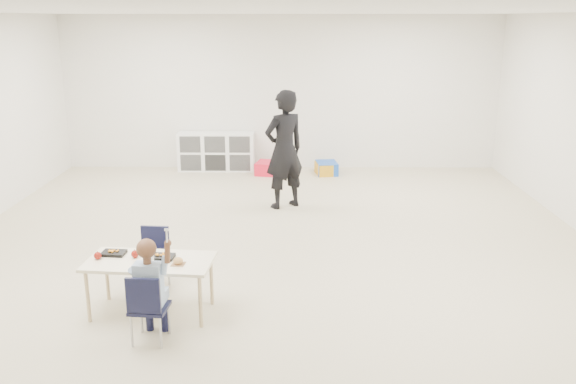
{
  "coord_description": "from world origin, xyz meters",
  "views": [
    {
      "loc": [
        0.23,
        -6.76,
        2.72
      ],
      "look_at": [
        0.17,
        -0.2,
        0.85
      ],
      "focal_mm": 38.0,
      "sensor_mm": 36.0,
      "label": 1
    }
  ],
  "objects_px": {
    "cubby_shelf": "(216,151)",
    "adult": "(284,150)",
    "chair_near": "(149,307)",
    "child": "(148,287)",
    "table": "(151,286)"
  },
  "relations": [
    {
      "from": "child",
      "to": "cubby_shelf",
      "type": "height_order",
      "value": "child"
    },
    {
      "from": "chair_near",
      "to": "cubby_shelf",
      "type": "relative_size",
      "value": 0.46
    },
    {
      "from": "table",
      "to": "child",
      "type": "height_order",
      "value": "child"
    },
    {
      "from": "chair_near",
      "to": "cubby_shelf",
      "type": "distance_m",
      "value": 6.27
    },
    {
      "from": "table",
      "to": "adult",
      "type": "xyz_separation_m",
      "value": [
        1.21,
        3.43,
        0.6
      ]
    },
    {
      "from": "chair_near",
      "to": "child",
      "type": "relative_size",
      "value": 0.63
    },
    {
      "from": "chair_near",
      "to": "cubby_shelf",
      "type": "height_order",
      "value": "cubby_shelf"
    },
    {
      "from": "child",
      "to": "adult",
      "type": "bearing_deg",
      "value": 79.28
    },
    {
      "from": "child",
      "to": "adult",
      "type": "xyz_separation_m",
      "value": [
        1.11,
        3.95,
        0.36
      ]
    },
    {
      "from": "table",
      "to": "cubby_shelf",
      "type": "xyz_separation_m",
      "value": [
        -0.08,
        5.74,
        0.08
      ]
    },
    {
      "from": "cubby_shelf",
      "to": "adult",
      "type": "bearing_deg",
      "value": -60.74
    },
    {
      "from": "cubby_shelf",
      "to": "adult",
      "type": "relative_size",
      "value": 0.8
    },
    {
      "from": "child",
      "to": "cubby_shelf",
      "type": "distance_m",
      "value": 6.27
    },
    {
      "from": "chair_near",
      "to": "table",
      "type": "bearing_deg",
      "value": 106.26
    },
    {
      "from": "chair_near",
      "to": "child",
      "type": "distance_m",
      "value": 0.19
    }
  ]
}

